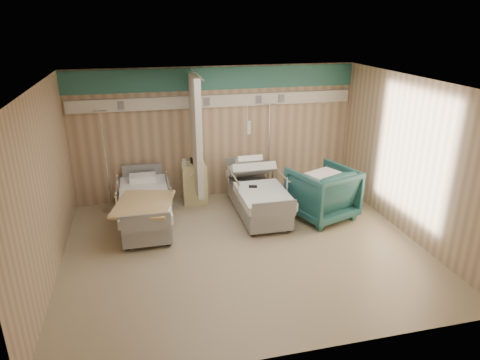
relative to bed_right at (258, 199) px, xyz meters
name	(u,v)px	position (x,y,z in m)	size (l,w,h in m)	color
ground	(244,249)	(-0.60, -1.30, -0.32)	(6.00, 5.00, 0.00)	gray
room_walls	(239,140)	(-0.63, -1.05, 1.55)	(6.04, 5.04, 2.82)	tan
bed_right	(258,199)	(0.00, 0.00, 0.00)	(1.00, 2.16, 0.63)	white
bed_left	(145,210)	(-2.20, 0.00, 0.00)	(1.00, 2.16, 0.63)	white
bedside_cabinet	(194,183)	(-1.15, 0.90, 0.11)	(0.50, 0.48, 0.85)	#DACD88
visitor_armchair	(322,193)	(1.19, -0.42, 0.20)	(1.09, 1.12, 1.02)	#205150
waffle_blanket	(326,167)	(1.23, -0.43, 0.74)	(0.63, 0.56, 0.07)	white
iv_stand_right	(268,176)	(0.50, 0.97, 0.10)	(0.36, 0.36, 2.03)	silver
iv_stand_left	(109,191)	(-2.88, 0.85, 0.11)	(0.37, 0.37, 2.09)	silver
call_remote	(253,186)	(-0.13, -0.11, 0.33)	(0.16, 0.07, 0.04)	black
tan_blanket	(144,204)	(-2.22, -0.46, 0.34)	(0.94, 1.18, 0.04)	tan
toiletry_bag	(196,160)	(-1.09, 0.97, 0.59)	(0.20, 0.13, 0.11)	black
white_cup	(184,162)	(-1.34, 0.86, 0.60)	(0.09, 0.09, 0.13)	white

